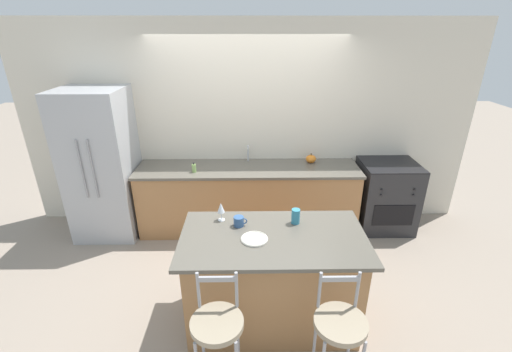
% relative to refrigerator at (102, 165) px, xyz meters
% --- Properties ---
extents(ground_plane, '(18.00, 18.00, 0.00)m').
position_rel_refrigerator_xyz_m(ground_plane, '(1.86, -0.33, -0.96)').
color(ground_plane, gray).
extents(wall_back, '(6.00, 0.07, 2.70)m').
position_rel_refrigerator_xyz_m(wall_back, '(1.86, 0.39, 0.39)').
color(wall_back, beige).
rests_on(wall_back, ground_plane).
extents(back_counter, '(2.90, 0.71, 0.90)m').
position_rel_refrigerator_xyz_m(back_counter, '(1.86, 0.06, -0.51)').
color(back_counter, '#A87547').
rests_on(back_counter, ground_plane).
extents(sink_faucet, '(0.02, 0.13, 0.22)m').
position_rel_refrigerator_xyz_m(sink_faucet, '(1.86, 0.26, 0.08)').
color(sink_faucet, '#ADAFB5').
rests_on(sink_faucet, back_counter).
extents(kitchen_island, '(1.61, 0.87, 0.93)m').
position_rel_refrigerator_xyz_m(kitchen_island, '(2.09, -1.61, -0.49)').
color(kitchen_island, '#A87547').
rests_on(kitchen_island, ground_plane).
extents(refrigerator, '(0.79, 0.77, 1.92)m').
position_rel_refrigerator_xyz_m(refrigerator, '(0.00, 0.00, 0.00)').
color(refrigerator, '#ADAFB5').
rests_on(refrigerator, ground_plane).
extents(oven_range, '(0.73, 0.67, 0.94)m').
position_rel_refrigerator_xyz_m(oven_range, '(3.73, 0.05, -0.49)').
color(oven_range, '#28282B').
rests_on(oven_range, ground_plane).
extents(bar_stool_near, '(0.38, 0.38, 1.01)m').
position_rel_refrigerator_xyz_m(bar_stool_near, '(1.66, -2.29, -0.40)').
color(bar_stool_near, '#99999E').
rests_on(bar_stool_near, ground_plane).
extents(bar_stool_far, '(0.38, 0.38, 1.01)m').
position_rel_refrigerator_xyz_m(bar_stool_far, '(2.53, -2.30, -0.40)').
color(bar_stool_far, '#99999E').
rests_on(bar_stool_far, ground_plane).
extents(dinner_plate, '(0.23, 0.23, 0.02)m').
position_rel_refrigerator_xyz_m(dinner_plate, '(1.93, -1.66, -0.02)').
color(dinner_plate, beige).
rests_on(dinner_plate, kitchen_island).
extents(wine_glass, '(0.07, 0.07, 0.18)m').
position_rel_refrigerator_xyz_m(wine_glass, '(1.63, -1.33, 0.10)').
color(wine_glass, white).
rests_on(wine_glass, kitchen_island).
extents(coffee_mug, '(0.12, 0.09, 0.09)m').
position_rel_refrigerator_xyz_m(coffee_mug, '(1.79, -1.43, 0.02)').
color(coffee_mug, '#335689').
rests_on(coffee_mug, kitchen_island).
extents(tumbler_cup, '(0.08, 0.08, 0.14)m').
position_rel_refrigerator_xyz_m(tumbler_cup, '(2.31, -1.40, 0.04)').
color(tumbler_cup, teal).
rests_on(tumbler_cup, kitchen_island).
extents(pumpkin_decoration, '(0.13, 0.13, 0.13)m').
position_rel_refrigerator_xyz_m(pumpkin_decoration, '(2.71, 0.20, -0.01)').
color(pumpkin_decoration, orange).
rests_on(pumpkin_decoration, back_counter).
extents(soap_bottle, '(0.05, 0.05, 0.13)m').
position_rel_refrigerator_xyz_m(soap_bottle, '(1.19, -0.10, -0.01)').
color(soap_bottle, '#89B260').
rests_on(soap_bottle, back_counter).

